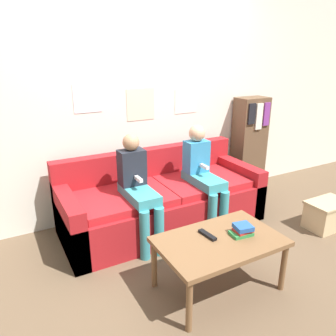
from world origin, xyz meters
The scene contains 10 objects.
ground_plane centered at (0.00, 0.00, 0.00)m, with size 10.00×10.00×0.00m, color brown.
wall_back centered at (0.00, 1.03, 1.30)m, with size 8.00×0.06×2.60m.
couch centered at (0.00, 0.53, 0.27)m, with size 2.06×0.82×0.76m.
coffee_table centered at (-0.08, -0.56, 0.38)m, with size 0.92×0.58×0.43m.
person_left centered at (-0.35, 0.33, 0.58)m, with size 0.24×0.56×1.04m.
person_right centered at (0.37, 0.33, 0.58)m, with size 0.24×0.56×1.05m.
tv_remote centered at (-0.14, -0.48, 0.44)m, with size 0.06×0.17×0.02m.
book_stack centered at (0.10, -0.59, 0.47)m, with size 0.17×0.14×0.08m.
bookshelf centered at (1.44, 0.86, 0.61)m, with size 0.40×0.27×1.21m.
storage_box centered at (1.47, -0.35, 0.15)m, with size 0.44×0.29×0.29m.
Camera 1 is at (-1.43, -2.22, 1.73)m, focal length 35.00 mm.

